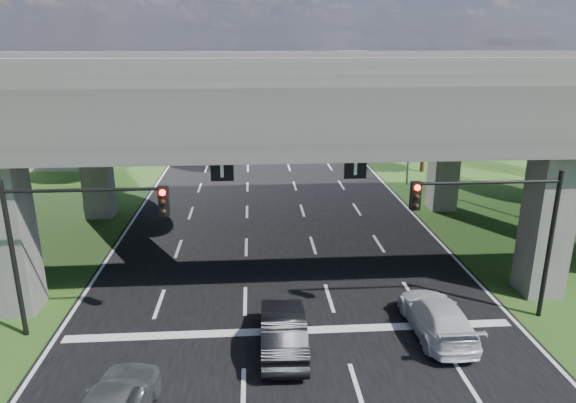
{
  "coord_description": "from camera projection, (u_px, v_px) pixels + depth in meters",
  "views": [
    {
      "loc": [
        -1.35,
        -13.6,
        10.51
      ],
      "look_at": [
        0.22,
        8.88,
        3.51
      ],
      "focal_mm": 32.0,
      "sensor_mm": 36.0,
      "label": 1
    }
  ],
  "objects": [
    {
      "name": "ground",
      "position": [
        301.0,
        391.0,
        16.17
      ],
      "size": [
        160.0,
        160.0,
        0.0
      ],
      "primitive_type": "plane",
      "color": "#2D4B18",
      "rests_on": "ground"
    },
    {
      "name": "road",
      "position": [
        282.0,
        262.0,
        25.69
      ],
      "size": [
        18.0,
        120.0,
        0.03
      ],
      "primitive_type": "cube",
      "color": "black",
      "rests_on": "ground"
    },
    {
      "name": "overpass",
      "position": [
        279.0,
        97.0,
        25.25
      ],
      "size": [
        80.0,
        15.0,
        10.0
      ],
      "color": "#363431",
      "rests_on": "ground"
    },
    {
      "name": "signal_right",
      "position": [
        499.0,
        219.0,
        19.2
      ],
      "size": [
        5.76,
        0.54,
        6.0
      ],
      "color": "black",
      "rests_on": "ground"
    },
    {
      "name": "signal_left",
      "position": [
        71.0,
        229.0,
        18.16
      ],
      "size": [
        5.76,
        0.54,
        6.0
      ],
      "color": "black",
      "rests_on": "ground"
    },
    {
      "name": "streetlight_far",
      "position": [
        407.0,
        108.0,
        37.97
      ],
      "size": [
        3.38,
        0.25,
        10.0
      ],
      "color": "gray",
      "rests_on": "ground"
    },
    {
      "name": "streetlight_beyond",
      "position": [
        362.0,
        89.0,
        53.21
      ],
      "size": [
        3.38,
        0.25,
        10.0
      ],
      "color": "gray",
      "rests_on": "ground"
    },
    {
      "name": "tree_left_near",
      "position": [
        84.0,
        122.0,
        38.57
      ],
      "size": [
        4.5,
        4.5,
        7.8
      ],
      "color": "black",
      "rests_on": "ground"
    },
    {
      "name": "tree_left_mid",
      "position": [
        79.0,
        116.0,
        46.19
      ],
      "size": [
        3.91,
        3.9,
        6.76
      ],
      "color": "black",
      "rests_on": "ground"
    },
    {
      "name": "tree_left_far",
      "position": [
        141.0,
        96.0,
        53.79
      ],
      "size": [
        4.8,
        4.8,
        8.32
      ],
      "color": "black",
      "rests_on": "ground"
    },
    {
      "name": "tree_right_near",
      "position": [
        426.0,
        119.0,
        42.38
      ],
      "size": [
        4.2,
        4.2,
        7.28
      ],
      "color": "black",
      "rests_on": "ground"
    },
    {
      "name": "tree_right_mid",
      "position": [
        429.0,
        110.0,
        50.3
      ],
      "size": [
        3.91,
        3.9,
        6.76
      ],
      "color": "black",
      "rests_on": "ground"
    },
    {
      "name": "tree_right_far",
      "position": [
        371.0,
        96.0,
        57.46
      ],
      "size": [
        4.5,
        4.5,
        7.8
      ],
      "color": "black",
      "rests_on": "ground"
    },
    {
      "name": "car_dark",
      "position": [
        283.0,
        330.0,
        18.14
      ],
      "size": [
        1.67,
        4.52,
        1.48
      ],
      "primitive_type": "imported",
      "rotation": [
        0.0,
        0.0,
        3.12
      ],
      "color": "black",
      "rests_on": "road"
    },
    {
      "name": "car_white",
      "position": [
        437.0,
        316.0,
        19.17
      ],
      "size": [
        1.99,
        4.74,
        1.37
      ],
      "primitive_type": "imported",
      "rotation": [
        0.0,
        0.0,
        3.16
      ],
      "color": "silver",
      "rests_on": "road"
    }
  ]
}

